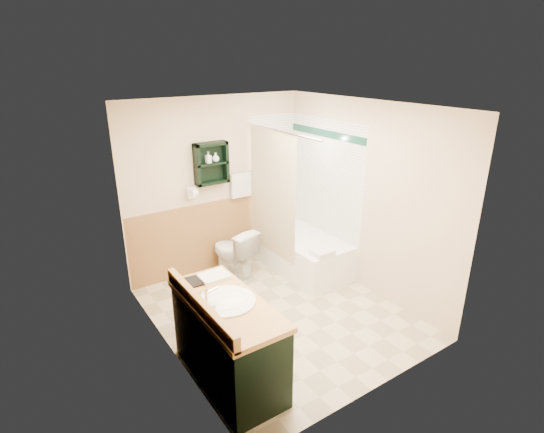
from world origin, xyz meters
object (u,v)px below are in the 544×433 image
(vanity, at_px, (228,341))
(soap_bottle_b, at_px, (216,158))
(hair_dryer, at_px, (191,192))
(vanity_book, at_px, (186,274))
(bathtub, at_px, (301,252))
(toilet, at_px, (233,252))
(soap_bottle_a, at_px, (208,160))
(wall_shelf, at_px, (211,163))

(vanity, xyz_separation_m, soap_bottle_b, (0.96, 2.03, 1.20))
(hair_dryer, bearing_deg, vanity_book, -115.80)
(bathtub, bearing_deg, toilet, 159.20)
(vanity, xyz_separation_m, vanity_book, (-0.17, 0.49, 0.52))
(vanity_book, distance_m, soap_bottle_b, 2.02)
(toilet, xyz_separation_m, soap_bottle_a, (-0.17, 0.28, 1.26))
(vanity, relative_size, bathtub, 0.87)
(vanity, xyz_separation_m, toilet, (1.02, 1.75, -0.07))
(vanity, xyz_separation_m, soap_bottle_a, (0.85, 2.03, 1.18))
(vanity_book, height_order, soap_bottle_b, soap_bottle_b)
(hair_dryer, relative_size, soap_bottle_a, 1.67)
(wall_shelf, height_order, soap_bottle_a, wall_shelf)
(soap_bottle_b, bearing_deg, toilet, -76.94)
(vanity, bearing_deg, toilet, 59.70)
(toilet, bearing_deg, vanity, 45.92)
(hair_dryer, distance_m, vanity, 2.28)
(wall_shelf, bearing_deg, vanity_book, -124.41)
(hair_dryer, relative_size, toilet, 0.34)
(hair_dryer, xyz_separation_m, bathtub, (1.33, -0.65, -0.95))
(vanity, height_order, soap_bottle_b, soap_bottle_b)
(vanity, relative_size, soap_bottle_a, 9.07)
(vanity, bearing_deg, vanity_book, 108.78)
(bathtub, bearing_deg, vanity, -143.77)
(vanity_book, bearing_deg, wall_shelf, 61.08)
(vanity_book, bearing_deg, soap_bottle_b, 59.47)
(wall_shelf, distance_m, soap_bottle_b, 0.09)
(toilet, height_order, soap_bottle_a, soap_bottle_a)
(bathtub, distance_m, soap_bottle_b, 1.78)
(wall_shelf, xyz_separation_m, soap_bottle_a, (-0.04, -0.01, 0.05))
(wall_shelf, bearing_deg, bathtub, -31.39)
(vanity, distance_m, soap_bottle_a, 2.50)
(wall_shelf, xyz_separation_m, toilet, (0.13, -0.28, -1.21))
(toilet, bearing_deg, wall_shelf, -79.78)
(wall_shelf, xyz_separation_m, vanity, (-0.89, -2.03, -1.14))
(hair_dryer, bearing_deg, soap_bottle_b, -4.74)
(bathtub, relative_size, toilet, 2.14)
(wall_shelf, distance_m, hair_dryer, 0.46)
(vanity, bearing_deg, soap_bottle_b, 64.74)
(vanity_book, xyz_separation_m, soap_bottle_b, (1.12, 1.54, 0.68))
(vanity, distance_m, soap_bottle_b, 2.54)
(soap_bottle_a, xyz_separation_m, soap_bottle_b, (0.10, 0.00, 0.01))
(hair_dryer, height_order, soap_bottle_b, soap_bottle_b)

